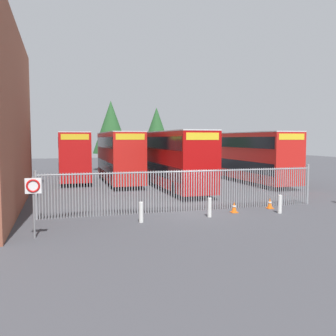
# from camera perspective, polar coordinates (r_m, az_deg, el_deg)

# --- Properties ---
(ground_plane) EXTENTS (100.00, 100.00, 0.00)m
(ground_plane) POSITION_cam_1_polar(r_m,az_deg,el_deg) (27.53, -2.38, -3.53)
(ground_plane) COLOR #3D3D42
(palisade_fence) EXTENTS (15.25, 0.14, 2.35)m
(palisade_fence) POSITION_cam_1_polar(r_m,az_deg,el_deg) (19.73, 2.87, -3.26)
(palisade_fence) COLOR gray
(palisade_fence) RESTS_ON ground
(double_decker_bus_near_gate) EXTENTS (2.54, 10.81, 4.42)m
(double_decker_bus_near_gate) POSITION_cam_1_polar(r_m,az_deg,el_deg) (27.69, 1.16, 1.56)
(double_decker_bus_near_gate) COLOR #B70C0C
(double_decker_bus_near_gate) RESTS_ON ground
(double_decker_bus_behind_fence_left) EXTENTS (2.54, 10.81, 4.42)m
(double_decker_bus_behind_fence_left) POSITION_cam_1_polar(r_m,az_deg,el_deg) (32.96, 13.03, 1.92)
(double_decker_bus_behind_fence_left) COLOR red
(double_decker_bus_behind_fence_left) RESTS_ON ground
(double_decker_bus_behind_fence_right) EXTENTS (2.54, 10.81, 4.42)m
(double_decker_bus_behind_fence_right) POSITION_cam_1_polar(r_m,az_deg,el_deg) (35.17, -14.44, 2.05)
(double_decker_bus_behind_fence_right) COLOR red
(double_decker_bus_behind_fence_right) RESTS_ON ground
(double_decker_bus_far_back) EXTENTS (2.54, 10.81, 4.42)m
(double_decker_bus_far_back) POSITION_cam_1_polar(r_m,az_deg,el_deg) (32.47, -7.58, 1.96)
(double_decker_bus_far_back) COLOR red
(double_decker_bus_far_back) RESTS_ON ground
(bollard_near_left) EXTENTS (0.20, 0.20, 0.95)m
(bollard_near_left) POSITION_cam_1_polar(r_m,az_deg,el_deg) (17.20, -4.16, -6.80)
(bollard_near_left) COLOR silver
(bollard_near_left) RESTS_ON ground
(bollard_center_front) EXTENTS (0.20, 0.20, 0.95)m
(bollard_center_front) POSITION_cam_1_polar(r_m,az_deg,el_deg) (18.44, 6.40, -6.05)
(bollard_center_front) COLOR silver
(bollard_center_front) RESTS_ON ground
(bollard_near_right) EXTENTS (0.20, 0.20, 0.95)m
(bollard_near_right) POSITION_cam_1_polar(r_m,az_deg,el_deg) (20.11, 16.81, -5.33)
(bollard_near_right) COLOR silver
(bollard_near_right) RESTS_ON ground
(traffic_cone_by_gate) EXTENTS (0.34, 0.34, 0.59)m
(traffic_cone_by_gate) POSITION_cam_1_polar(r_m,az_deg,el_deg) (19.73, 10.13, -5.94)
(traffic_cone_by_gate) COLOR orange
(traffic_cone_by_gate) RESTS_ON ground
(traffic_cone_mid_forecourt) EXTENTS (0.34, 0.34, 0.59)m
(traffic_cone_mid_forecourt) POSITION_cam_1_polar(r_m,az_deg,el_deg) (21.34, 15.38, -5.25)
(traffic_cone_mid_forecourt) COLOR orange
(traffic_cone_mid_forecourt) RESTS_ON ground
(speed_limit_sign_post) EXTENTS (0.60, 0.14, 2.40)m
(speed_limit_sign_post) POSITION_cam_1_polar(r_m,az_deg,el_deg) (15.14, -19.99, -3.61)
(speed_limit_sign_post) COLOR slate
(speed_limit_sign_post) RESTS_ON ground
(tree_tall_back) EXTENTS (4.53, 4.53, 8.54)m
(tree_tall_back) POSITION_cam_1_polar(r_m,az_deg,el_deg) (46.63, -8.75, 6.23)
(tree_tall_back) COLOR #4C3823
(tree_tall_back) RESTS_ON ground
(tree_short_side) EXTENTS (3.80, 3.80, 8.00)m
(tree_short_side) POSITION_cam_1_polar(r_m,az_deg,el_deg) (49.61, -1.78, 6.14)
(tree_short_side) COLOR #4C3823
(tree_short_side) RESTS_ON ground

